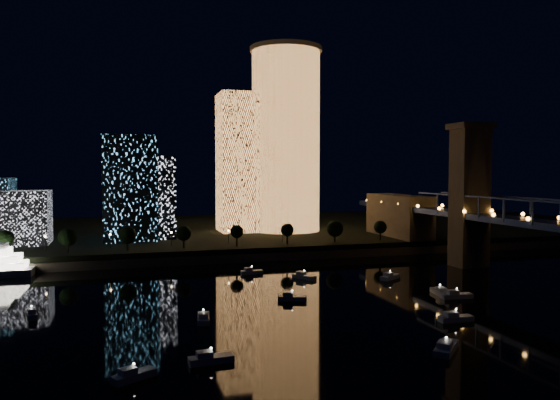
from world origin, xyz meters
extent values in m
plane|color=black|center=(0.00, 0.00, 0.00)|extent=(520.00, 520.00, 0.00)
cube|color=black|center=(0.00, 160.00, 2.50)|extent=(420.00, 160.00, 5.00)
cube|color=#6B5E4C|center=(0.00, 82.00, 1.50)|extent=(420.00, 6.00, 3.00)
cylinder|color=#FFA251|center=(23.80, 134.86, 47.29)|extent=(32.00, 32.00, 84.57)
cylinder|color=#6B5E4C|center=(23.80, 134.86, 90.57)|extent=(34.00, 34.00, 2.00)
cube|color=#FFA251|center=(2.55, 138.57, 37.39)|extent=(20.36, 20.36, 64.78)
cube|color=white|center=(-43.96, 126.74, 22.34)|extent=(28.17, 23.84, 34.67)
cube|color=#5DC2FF|center=(-48.31, 122.27, 26.42)|extent=(21.42, 27.84, 42.83)
cube|color=white|center=(-89.26, 117.47, 15.40)|extent=(20.79, 18.90, 20.79)
cube|color=#6B5E4C|center=(65.00, 50.00, 24.00)|extent=(11.00, 9.00, 48.00)
cube|color=#6B5E4C|center=(65.00, 50.00, 49.00)|extent=(13.00, 11.00, 2.00)
cube|color=#6B5E4C|center=(65.00, 100.00, 11.50)|extent=(12.00, 40.00, 23.00)
cube|color=#162148|center=(60.00, 12.00, 21.50)|extent=(0.50, 0.50, 7.00)
cube|color=#162148|center=(60.00, 36.00, 21.50)|extent=(0.50, 0.50, 7.00)
cube|color=#162148|center=(60.00, 60.00, 21.50)|extent=(0.50, 0.50, 7.00)
sphere|color=orange|center=(59.50, 45.00, 19.80)|extent=(1.20, 1.20, 1.20)
sphere|color=orange|center=(59.50, 90.00, 19.80)|extent=(1.20, 1.20, 1.20)
cube|color=silver|center=(5.22, -27.11, 0.60)|extent=(8.53, 8.59, 1.20)
cube|color=silver|center=(4.26, -28.09, 1.70)|extent=(3.95, 3.96, 1.00)
sphere|color=white|center=(5.22, -27.11, 2.60)|extent=(0.36, 0.36, 0.36)
cube|color=silver|center=(27.60, 36.93, 0.60)|extent=(8.16, 6.36, 1.20)
cube|color=silver|center=(26.57, 36.30, 1.70)|extent=(3.47, 3.24, 1.00)
sphere|color=white|center=(27.60, 36.93, 2.60)|extent=(0.36, 0.36, 0.36)
cube|color=silver|center=(-11.63, 57.08, 0.60)|extent=(7.30, 2.73, 1.20)
cube|color=silver|center=(-12.70, 57.02, 1.70)|extent=(2.62, 2.01, 1.00)
sphere|color=white|center=(-11.63, 57.08, 2.60)|extent=(0.36, 0.36, 0.36)
cube|color=silver|center=(32.30, 9.07, 0.60)|extent=(8.58, 3.44, 1.20)
cube|color=silver|center=(31.05, 9.19, 1.70)|extent=(3.12, 2.44, 1.00)
sphere|color=white|center=(32.30, 9.07, 2.60)|extent=(0.36, 0.36, 0.36)
cube|color=silver|center=(30.40, 14.07, 0.60)|extent=(3.90, 8.27, 1.20)
cube|color=silver|center=(30.19, 12.89, 1.70)|extent=(2.52, 3.10, 1.00)
sphere|color=white|center=(30.40, 14.07, 2.60)|extent=(0.36, 0.36, 0.36)
cube|color=silver|center=(-72.20, 20.19, 0.60)|extent=(3.37, 6.46, 1.20)
cube|color=silver|center=(-71.98, 19.29, 1.70)|extent=(2.07, 2.48, 1.00)
sphere|color=white|center=(-72.20, 20.19, 2.60)|extent=(0.36, 0.36, 0.36)
cube|color=silver|center=(2.17, 44.88, 0.60)|extent=(6.50, 7.62, 1.20)
cube|color=silver|center=(1.49, 45.81, 1.70)|extent=(3.19, 3.34, 1.00)
sphere|color=white|center=(2.17, 44.88, 2.60)|extent=(0.36, 0.36, 0.36)
cube|color=silver|center=(18.96, -10.09, 0.60)|extent=(7.91, 2.85, 1.20)
cube|color=silver|center=(17.79, -10.03, 1.70)|extent=(2.82, 2.15, 1.00)
sphere|color=white|center=(18.96, -10.09, 2.60)|extent=(0.36, 0.36, 0.36)
cube|color=silver|center=(-10.07, 18.77, 0.60)|extent=(7.80, 4.77, 1.20)
cube|color=silver|center=(-11.12, 19.15, 1.70)|extent=(3.10, 2.70, 1.00)
sphere|color=white|center=(-10.07, 18.77, 2.60)|extent=(0.36, 0.36, 0.36)
cube|color=silver|center=(-34.95, 6.05, 0.60)|extent=(3.80, 8.44, 1.20)
cube|color=silver|center=(-35.13, 4.84, 1.70)|extent=(2.52, 3.14, 1.00)
sphere|color=white|center=(-34.95, 6.05, 2.60)|extent=(0.36, 0.36, 0.36)
cube|color=silver|center=(-50.73, -24.98, 0.60)|extent=(7.50, 5.64, 1.20)
cube|color=silver|center=(-51.68, -25.52, 1.70)|extent=(3.16, 2.91, 1.00)
sphere|color=white|center=(-50.73, -24.98, 2.60)|extent=(0.36, 0.36, 0.36)
cube|color=silver|center=(-37.61, -20.84, 0.60)|extent=(7.93, 2.94, 1.20)
cube|color=silver|center=(-38.78, -20.91, 1.70)|extent=(2.84, 2.18, 1.00)
sphere|color=white|center=(-37.61, -20.84, 2.60)|extent=(0.36, 0.36, 0.36)
cylinder|color=black|center=(-90.00, 88.00, 7.00)|extent=(0.70, 0.70, 4.00)
sphere|color=black|center=(-90.00, 88.00, 10.50)|extent=(6.21, 6.21, 6.21)
cylinder|color=black|center=(-70.00, 88.00, 7.00)|extent=(0.70, 0.70, 4.00)
sphere|color=black|center=(-70.00, 88.00, 10.50)|extent=(6.51, 6.51, 6.51)
cylinder|color=black|center=(-50.00, 88.00, 7.00)|extent=(0.70, 0.70, 4.00)
sphere|color=black|center=(-50.00, 88.00, 10.50)|extent=(6.35, 6.35, 6.35)
cylinder|color=black|center=(-30.00, 88.00, 7.00)|extent=(0.70, 0.70, 4.00)
sphere|color=black|center=(-30.00, 88.00, 10.50)|extent=(5.58, 5.58, 5.58)
cylinder|color=black|center=(-10.00, 88.00, 7.00)|extent=(0.70, 0.70, 4.00)
sphere|color=black|center=(-10.00, 88.00, 10.50)|extent=(5.04, 5.04, 5.04)
cylinder|color=black|center=(10.00, 88.00, 7.00)|extent=(0.70, 0.70, 4.00)
sphere|color=black|center=(10.00, 88.00, 10.50)|extent=(5.08, 5.08, 5.08)
cylinder|color=black|center=(30.00, 88.00, 7.00)|extent=(0.70, 0.70, 4.00)
sphere|color=black|center=(30.00, 88.00, 10.50)|extent=(6.70, 6.70, 6.70)
cylinder|color=black|center=(50.00, 88.00, 7.00)|extent=(0.70, 0.70, 4.00)
sphere|color=black|center=(50.00, 88.00, 10.50)|extent=(5.27, 5.27, 5.27)
cylinder|color=black|center=(-78.00, 94.00, 7.50)|extent=(0.24, 0.24, 5.00)
sphere|color=#FFCC7F|center=(-78.00, 94.00, 10.30)|extent=(0.70, 0.70, 0.70)
cylinder|color=black|center=(-56.00, 94.00, 7.50)|extent=(0.24, 0.24, 5.00)
sphere|color=#FFCC7F|center=(-56.00, 94.00, 10.30)|extent=(0.70, 0.70, 0.70)
cylinder|color=black|center=(-34.00, 94.00, 7.50)|extent=(0.24, 0.24, 5.00)
sphere|color=#FFCC7F|center=(-34.00, 94.00, 10.30)|extent=(0.70, 0.70, 0.70)
cylinder|color=black|center=(-12.00, 94.00, 7.50)|extent=(0.24, 0.24, 5.00)
sphere|color=#FFCC7F|center=(-12.00, 94.00, 10.30)|extent=(0.70, 0.70, 0.70)
cylinder|color=black|center=(10.00, 94.00, 7.50)|extent=(0.24, 0.24, 5.00)
sphere|color=#FFCC7F|center=(10.00, 94.00, 10.30)|extent=(0.70, 0.70, 0.70)
cylinder|color=black|center=(32.00, 94.00, 7.50)|extent=(0.24, 0.24, 5.00)
sphere|color=#FFCC7F|center=(32.00, 94.00, 10.30)|extent=(0.70, 0.70, 0.70)
camera|label=1|loc=(-52.55, -113.79, 33.40)|focal=35.00mm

